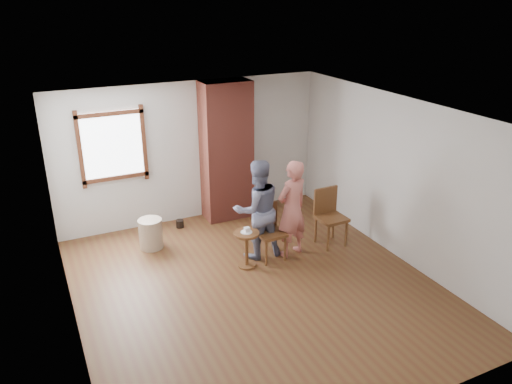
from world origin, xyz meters
TOP-DOWN VIEW (x-y plane):
  - ground at (0.00, 0.00)m, footprint 5.50×5.50m
  - room_shell at (-0.06, 0.61)m, footprint 5.04×5.52m
  - brick_chimney at (0.60, 2.50)m, footprint 0.90×0.50m
  - stoneware_crock at (-1.07, 1.87)m, footprint 0.53×0.53m
  - dark_pot at (-0.40, 2.40)m, footprint 0.19×0.19m
  - dining_chair_left at (0.58, 0.73)m, footprint 0.43×0.43m
  - dining_chair_right at (1.73, 0.73)m, footprint 0.47×0.47m
  - side_table at (0.13, 0.60)m, footprint 0.40×0.40m
  - cake_plate at (0.13, 0.60)m, footprint 0.18×0.18m
  - cake_slice at (0.14, 0.60)m, footprint 0.08×0.07m
  - man at (0.44, 0.85)m, footprint 0.82×0.65m
  - person_pink at (0.96, 0.65)m, footprint 0.67×0.53m

SIDE VIEW (x-z plane):
  - ground at x=0.00m, z-range 0.00..0.00m
  - dark_pot at x=-0.40m, z-range 0.00..0.14m
  - stoneware_crock at x=-1.07m, z-range 0.00..0.52m
  - side_table at x=0.13m, z-range 0.10..0.70m
  - dining_chair_left at x=0.58m, z-range 0.06..0.96m
  - dining_chair_right at x=1.73m, z-range 0.06..1.04m
  - cake_plate at x=0.13m, z-range 0.60..0.61m
  - cake_slice at x=0.14m, z-range 0.61..0.67m
  - person_pink at x=0.96m, z-range 0.00..1.63m
  - man at x=0.44m, z-range 0.00..1.65m
  - brick_chimney at x=0.60m, z-range 0.00..2.60m
  - room_shell at x=-0.06m, z-range 0.50..3.12m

